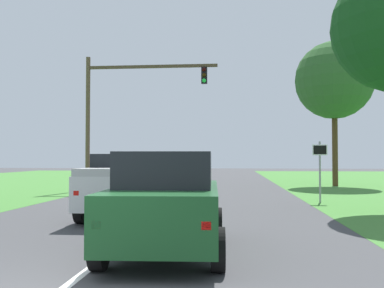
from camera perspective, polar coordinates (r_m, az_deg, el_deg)
The scene contains 6 objects.
ground_plane at distance 15.90m, azimuth -3.32°, elevation -8.42°, with size 120.00×120.00×0.00m, color #424244.
red_suv_near at distance 8.61m, azimuth -3.19°, elevation -7.25°, with size 2.31×4.53×1.94m.
pickup_truck_lead at distance 13.74m, azimuth -8.29°, elevation -5.24°, with size 2.25×4.93×1.95m.
traffic_light at distance 24.86m, azimuth -9.13°, elevation 5.44°, with size 7.40×0.40×7.50m.
keep_moving_sign at distance 18.71m, azimuth 16.30°, elevation -2.43°, with size 0.60×0.09×2.50m.
oak_tree_right at distance 30.34m, azimuth 18.01°, elevation 7.86°, with size 5.06×5.06×9.43m.
Camera 1 is at (2.36, -5.22, 1.83)m, focal length 41.02 mm.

